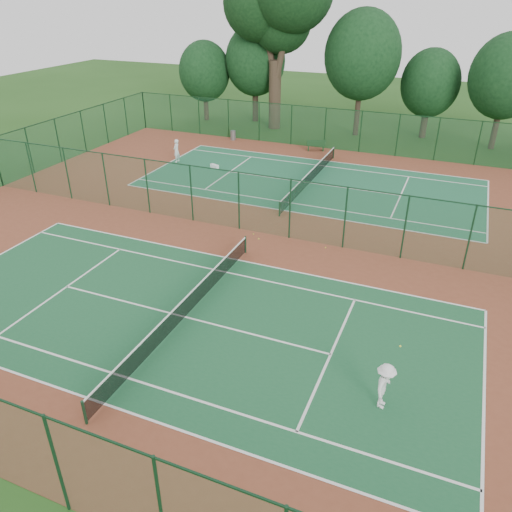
# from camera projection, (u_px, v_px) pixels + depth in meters

# --- Properties ---
(ground) EXTENTS (120.00, 120.00, 0.00)m
(ground) POSITION_uv_depth(u_px,v_px,m) (264.00, 233.00, 28.67)
(ground) COLOR #214B17
(ground) RESTS_ON ground
(red_pad) EXTENTS (40.00, 36.00, 0.01)m
(red_pad) POSITION_uv_depth(u_px,v_px,m) (264.00, 233.00, 28.66)
(red_pad) COLOR brown
(red_pad) RESTS_ON ground
(court_near) EXTENTS (23.77, 10.97, 0.01)m
(court_near) POSITION_uv_depth(u_px,v_px,m) (185.00, 317.00, 21.35)
(court_near) COLOR #1B5631
(court_near) RESTS_ON red_pad
(court_far) EXTENTS (23.77, 10.97, 0.01)m
(court_far) POSITION_uv_depth(u_px,v_px,m) (310.00, 183.00, 35.96)
(court_far) COLOR #1F623F
(court_far) RESTS_ON red_pad
(fence_north) EXTENTS (40.00, 0.09, 3.50)m
(fence_north) POSITION_uv_depth(u_px,v_px,m) (343.00, 130.00, 42.44)
(fence_north) COLOR #16442C
(fence_north) RESTS_ON ground
(fence_south) EXTENTS (40.00, 0.09, 3.50)m
(fence_south) POSITION_uv_depth(u_px,v_px,m) (11.00, 446.00, 13.22)
(fence_south) COLOR #194B28
(fence_south) RESTS_ON ground
(fence_divider) EXTENTS (40.00, 0.09, 3.50)m
(fence_divider) POSITION_uv_depth(u_px,v_px,m) (264.00, 205.00, 27.83)
(fence_divider) COLOR #1A4E2B
(fence_divider) RESTS_ON ground
(tennis_net_near) EXTENTS (0.10, 12.90, 0.97)m
(tennis_net_near) POSITION_uv_depth(u_px,v_px,m) (185.00, 307.00, 21.10)
(tennis_net_near) COLOR #163D24
(tennis_net_near) RESTS_ON ground
(tennis_net_far) EXTENTS (0.10, 12.90, 0.97)m
(tennis_net_far) POSITION_uv_depth(u_px,v_px,m) (311.00, 176.00, 35.71)
(tennis_net_far) COLOR #13361C
(tennis_net_far) RESTS_ON ground
(player_near) EXTENTS (0.73, 1.16, 1.73)m
(player_near) POSITION_uv_depth(u_px,v_px,m) (385.00, 386.00, 16.43)
(player_near) COLOR white
(player_near) RESTS_ON court_near
(player_far) EXTENTS (0.45, 0.68, 1.83)m
(player_far) POSITION_uv_depth(u_px,v_px,m) (176.00, 151.00, 39.86)
(player_far) COLOR silver
(player_far) RESTS_ON court_far
(trash_bin) EXTENTS (0.62, 0.62, 0.85)m
(trash_bin) POSITION_uv_depth(u_px,v_px,m) (233.00, 135.00, 45.92)
(trash_bin) COLOR slate
(trash_bin) RESTS_ON red_pad
(bench) EXTENTS (1.65, 0.95, 0.98)m
(bench) POSITION_uv_depth(u_px,v_px,m) (316.00, 145.00, 42.76)
(bench) COLOR #133818
(bench) RESTS_ON red_pad
(kit_bag) EXTENTS (0.78, 0.51, 0.27)m
(kit_bag) POSITION_uv_depth(u_px,v_px,m) (215.00, 166.00, 38.91)
(kit_bag) COLOR white
(kit_bag) RESTS_ON red_pad
(stray_ball_a) EXTENTS (0.07, 0.07, 0.07)m
(stray_ball_a) POSITION_uv_depth(u_px,v_px,m) (254.00, 234.00, 28.47)
(stray_ball_a) COLOR #B3CB2F
(stray_ball_a) RESTS_ON red_pad
(stray_ball_b) EXTENTS (0.07, 0.07, 0.07)m
(stray_ball_b) POSITION_uv_depth(u_px,v_px,m) (325.00, 248.00, 26.99)
(stray_ball_b) COLOR yellow
(stray_ball_b) RESTS_ON red_pad
(stray_ball_c) EXTENTS (0.07, 0.07, 0.07)m
(stray_ball_c) POSITION_uv_depth(u_px,v_px,m) (259.00, 239.00, 27.93)
(stray_ball_c) COLOR #F2F539
(stray_ball_c) RESTS_ON red_pad
(big_tree) EXTENTS (10.35, 7.57, 15.90)m
(big_tree) POSITION_uv_depth(u_px,v_px,m) (278.00, 2.00, 44.80)
(big_tree) COLOR #36281D
(big_tree) RESTS_ON ground
(evergreen_row) EXTENTS (39.00, 5.00, 12.00)m
(evergreen_row) POSITION_uv_depth(u_px,v_px,m) (362.00, 133.00, 48.18)
(evergreen_row) COLOR black
(evergreen_row) RESTS_ON ground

